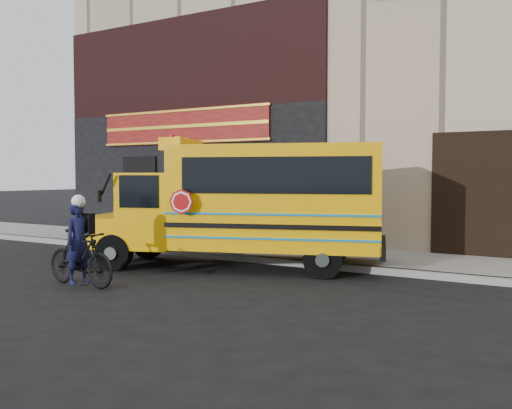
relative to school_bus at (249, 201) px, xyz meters
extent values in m
plane|color=black|center=(0.24, -1.81, -1.51)|extent=(120.00, 120.00, 0.00)
cube|color=gray|center=(0.24, 0.79, -1.43)|extent=(40.00, 0.20, 0.15)
cube|color=slate|center=(0.24, 2.29, -1.43)|extent=(40.00, 3.00, 0.15)
cube|color=tan|center=(0.24, 8.69, 4.64)|extent=(20.00, 10.00, 12.00)
cube|color=black|center=(-4.76, 3.74, 0.64)|extent=(10.00, 0.30, 4.00)
cube|color=black|center=(-4.76, 3.74, 4.14)|extent=(10.00, 0.28, 3.00)
cube|color=#500B0E|center=(-4.76, 3.57, 2.14)|extent=(6.50, 0.12, 1.10)
cube|color=black|center=(-6.56, 3.59, -0.11)|extent=(1.30, 0.10, 2.50)
cube|color=black|center=(-2.96, 3.59, -0.11)|extent=(1.30, 0.10, 2.50)
cylinder|color=black|center=(-2.37, -1.81, -1.11)|extent=(0.85, 0.52, 0.80)
cylinder|color=black|center=(-2.99, -0.01, -1.11)|extent=(0.85, 0.52, 0.80)
cylinder|color=black|center=(1.98, -0.32, -1.11)|extent=(0.85, 0.52, 0.80)
cylinder|color=black|center=(1.37, 1.48, -1.11)|extent=(0.85, 0.52, 0.80)
cube|color=#EEA604|center=(-3.10, -1.06, -0.71)|extent=(1.59, 2.22, 0.70)
cube|color=black|center=(-3.62, -1.23, -0.96)|extent=(0.78, 1.98, 0.35)
cube|color=#EEA604|center=(-2.06, -0.70, -0.21)|extent=(1.81, 2.38, 1.70)
cube|color=black|center=(-2.60, -0.88, 0.19)|extent=(0.64, 1.72, 0.90)
cube|color=#EEA604|center=(0.63, 0.22, 0.11)|extent=(4.97, 3.54, 2.25)
cube|color=black|center=(2.79, 0.96, -0.96)|extent=(0.83, 2.12, 0.30)
cube|color=black|center=(1.09, -0.80, 0.59)|extent=(3.70, 1.30, 0.75)
cube|color=#EEA604|center=(-1.50, -0.51, 1.27)|extent=(0.99, 1.68, 0.28)
cylinder|color=#A40607|center=(-0.65, -1.59, 0.04)|extent=(0.50, 0.20, 0.52)
imported|color=black|center=(-1.62, -3.43, -0.97)|extent=(1.81, 0.59, 1.07)
imported|color=black|center=(-1.66, -3.41, -0.72)|extent=(0.45, 0.62, 1.57)
camera|label=1|loc=(6.77, -10.84, 0.60)|focal=40.00mm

